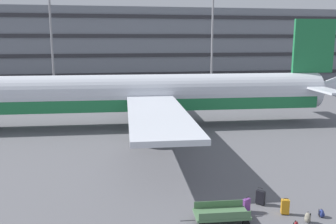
% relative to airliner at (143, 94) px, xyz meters
% --- Properties ---
extents(ground_plane, '(600.00, 600.00, 0.00)m').
position_rel_airliner_xyz_m(ground_plane, '(0.26, -2.46, -3.23)').
color(ground_plane, '#5B5B60').
extents(terminal_structure, '(161.56, 14.92, 14.93)m').
position_rel_airliner_xyz_m(terminal_structure, '(0.26, 43.94, 4.24)').
color(terminal_structure, slate).
rests_on(terminal_structure, ground_plane).
extents(airliner, '(43.57, 35.36, 10.71)m').
position_rel_airliner_xyz_m(airliner, '(0.00, 0.00, 0.00)').
color(airliner, silver).
rests_on(airliner, ground_plane).
extents(light_mast_left, '(1.80, 0.50, 21.36)m').
position_rel_airliner_xyz_m(light_mast_left, '(-12.27, 28.92, 9.14)').
color(light_mast_left, gray).
rests_on(light_mast_left, ground_plane).
extents(light_mast_center_left, '(1.80, 0.50, 18.84)m').
position_rel_airliner_xyz_m(light_mast_center_left, '(15.84, 28.92, 7.84)').
color(light_mast_center_left, gray).
rests_on(light_mast_center_left, ground_plane).
extents(suitcase_purple, '(0.45, 0.36, 0.90)m').
position_rel_airliner_xyz_m(suitcase_purple, '(4.91, -20.40, -2.81)').
color(suitcase_purple, orange).
rests_on(suitcase_purple, ground_plane).
extents(suitcase_red, '(0.47, 0.49, 0.97)m').
position_rel_airliner_xyz_m(suitcase_red, '(4.15, -19.15, -2.81)').
color(suitcase_red, black).
rests_on(suitcase_red, ground_plane).
extents(suitcase_upright, '(0.51, 0.42, 0.84)m').
position_rel_airliner_xyz_m(suitcase_upright, '(3.05, -19.86, -2.84)').
color(suitcase_upright, '#72388C').
rests_on(suitcase_upright, ground_plane).
extents(backpack_small, '(0.37, 0.42, 0.46)m').
position_rel_airliner_xyz_m(backpack_small, '(6.56, -21.00, -3.03)').
color(backpack_small, navy).
rests_on(backpack_small, ground_plane).
extents(backpack_silver, '(0.35, 0.37, 0.57)m').
position_rel_airliner_xyz_m(backpack_silver, '(5.56, -21.39, -2.98)').
color(backpack_silver, gray).
rests_on(backpack_silver, ground_plane).
extents(baggage_cart, '(3.34, 1.47, 0.82)m').
position_rel_airliner_xyz_m(baggage_cart, '(1.50, -20.62, -2.80)').
color(baggage_cart, '#4C724C').
rests_on(baggage_cart, ground_plane).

